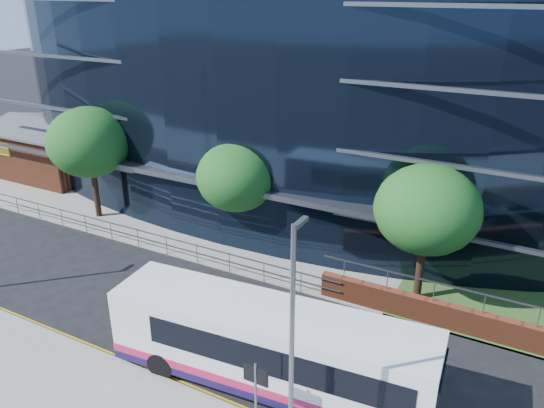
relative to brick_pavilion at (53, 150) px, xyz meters
The scene contains 14 objects.
ground 25.88m from the brick_pavilion, 31.53° to the right, with size 200.00×200.00×0.00m, color black.
kerb 26.41m from the brick_pavilion, 33.38° to the right, with size 80.00×0.25×0.16m, color gray.
yellow_line_outer 26.31m from the brick_pavilion, 33.02° to the right, with size 80.00×0.08×0.01m, color gold.
yellow_line_inner 26.23m from the brick_pavilion, 32.74° to the right, with size 80.00×0.08×0.01m, color gold.
far_forecourt 16.30m from the brick_pavilion, ahead, with size 50.00×8.00×0.10m, color gray.
glass_office 20.37m from the brick_pavilion, 22.21° to the left, with size 44.00×23.10×16.00m.
brick_pavilion is the anchor object (origin of this frame).
guard_railings 15.48m from the brick_pavilion, 24.90° to the right, with size 24.00×0.05×1.10m.
street_sign 30.49m from the brick_pavilion, 29.65° to the right, with size 0.85×0.09×2.80m.
tree_far_a 10.48m from the brick_pavilion, 26.55° to the right, with size 4.95×4.95×6.98m.
tree_far_b 19.55m from the brick_pavilion, 11.88° to the right, with size 4.29×4.29×6.05m.
tree_far_c 29.46m from the brick_pavilion, ahead, with size 4.62×4.62×6.51m.
streetlight_east 32.19m from the brick_pavilion, 29.24° to the right, with size 0.15×0.77×8.00m.
city_bus 28.76m from the brick_pavilion, 26.30° to the right, with size 11.94×3.65×3.18m.
Camera 1 is at (11.07, -12.74, 13.52)m, focal length 35.00 mm.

